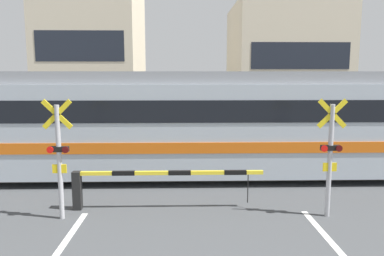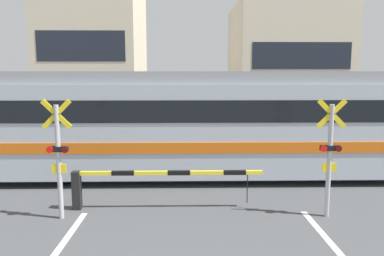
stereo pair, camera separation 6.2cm
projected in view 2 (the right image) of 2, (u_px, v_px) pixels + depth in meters
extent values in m
cube|color=#5B564C|center=(192.00, 180.00, 11.63)|extent=(50.00, 0.10, 0.08)
cube|color=#5B564C|center=(192.00, 169.00, 13.05)|extent=(50.00, 0.10, 0.08)
cube|color=#ADB7C1|center=(253.00, 126.00, 12.15)|extent=(18.36, 2.91, 2.80)
cube|color=gray|center=(255.00, 77.00, 11.92)|extent=(18.17, 2.56, 0.36)
cube|color=orange|center=(253.00, 139.00, 12.21)|extent=(18.38, 2.97, 0.32)
cube|color=black|center=(254.00, 107.00, 12.06)|extent=(17.62, 2.95, 0.64)
cylinder|color=black|center=(73.00, 170.00, 11.51)|extent=(0.76, 0.12, 0.76)
cylinder|color=black|center=(85.00, 160.00, 12.93)|extent=(0.76, 0.12, 0.76)
cube|color=black|center=(77.00, 190.00, 9.19)|extent=(0.20, 0.20, 0.96)
cube|color=yellow|center=(170.00, 173.00, 9.17)|extent=(4.57, 0.09, 0.09)
cube|color=black|center=(123.00, 173.00, 9.15)|extent=(0.55, 0.10, 0.10)
cube|color=black|center=(179.00, 173.00, 9.17)|extent=(0.55, 0.10, 0.10)
cube|color=black|center=(235.00, 172.00, 9.20)|extent=(0.55, 0.10, 0.10)
cylinder|color=black|center=(247.00, 188.00, 9.26)|extent=(0.02, 0.02, 0.73)
cube|color=black|center=(262.00, 145.00, 15.09)|extent=(0.20, 0.20, 0.96)
cube|color=yellow|center=(206.00, 134.00, 14.99)|extent=(4.57, 0.09, 0.09)
cube|color=black|center=(234.00, 134.00, 15.01)|extent=(0.55, 0.10, 0.10)
cube|color=black|center=(200.00, 134.00, 14.98)|extent=(0.55, 0.10, 0.10)
cube|color=black|center=(166.00, 135.00, 14.95)|extent=(0.55, 0.10, 0.10)
cylinder|color=black|center=(158.00, 145.00, 15.01)|extent=(0.02, 0.02, 0.73)
cylinder|color=#B2B2B7|center=(59.00, 163.00, 8.48)|extent=(0.11, 0.11, 2.63)
cube|color=yellow|center=(56.00, 114.00, 8.32)|extent=(0.68, 0.04, 0.68)
cube|color=yellow|center=(56.00, 114.00, 8.32)|extent=(0.68, 0.04, 0.68)
cube|color=black|center=(58.00, 149.00, 8.44)|extent=(0.44, 0.12, 0.12)
cylinder|color=red|center=(49.00, 150.00, 8.36)|extent=(0.15, 0.03, 0.15)
cylinder|color=#4C0C0C|center=(65.00, 150.00, 8.37)|extent=(0.15, 0.03, 0.15)
cube|color=yellow|center=(59.00, 169.00, 8.48)|extent=(0.32, 0.03, 0.20)
cylinder|color=#B2B2B7|center=(329.00, 161.00, 8.60)|extent=(0.11, 0.11, 2.63)
cube|color=yellow|center=(332.00, 114.00, 8.45)|extent=(0.68, 0.04, 0.68)
cube|color=yellow|center=(332.00, 114.00, 8.45)|extent=(0.68, 0.04, 0.68)
cube|color=black|center=(330.00, 148.00, 8.56)|extent=(0.44, 0.12, 0.12)
cylinder|color=red|center=(324.00, 149.00, 8.48)|extent=(0.15, 0.03, 0.15)
cylinder|color=#4C0C0C|center=(339.00, 149.00, 8.49)|extent=(0.15, 0.03, 0.15)
cube|color=yellow|center=(329.00, 167.00, 8.60)|extent=(0.32, 0.03, 0.20)
cylinder|color=#33384C|center=(176.00, 133.00, 18.59)|extent=(0.13, 0.13, 0.85)
cylinder|color=#33384C|center=(179.00, 133.00, 18.60)|extent=(0.13, 0.13, 0.85)
cube|color=#386647|center=(177.00, 117.00, 18.49)|extent=(0.38, 0.22, 0.67)
sphere|color=tan|center=(177.00, 108.00, 18.42)|extent=(0.23, 0.23, 0.23)
cube|color=beige|center=(96.00, 57.00, 25.94)|extent=(6.24, 7.69, 9.00)
cube|color=#1E232D|center=(81.00, 46.00, 22.07)|extent=(5.24, 0.03, 1.80)
cube|color=beige|center=(285.00, 64.00, 26.27)|extent=(7.12, 7.69, 8.00)
cube|color=#1E232D|center=(302.00, 56.00, 22.40)|extent=(5.98, 0.03, 1.60)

